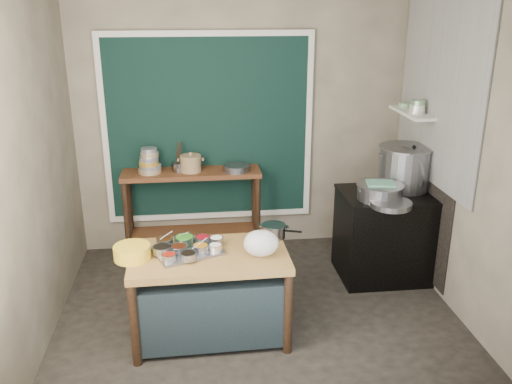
{
  "coord_description": "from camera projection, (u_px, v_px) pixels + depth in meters",
  "views": [
    {
      "loc": [
        -0.51,
        -4.19,
        2.64
      ],
      "look_at": [
        0.01,
        0.25,
        1.05
      ],
      "focal_mm": 38.0,
      "sensor_mm": 36.0,
      "label": 1
    }
  ],
  "objects": [
    {
      "name": "stock_pot",
      "position": [
        404.0,
        168.0,
        5.31
      ],
      "size": [
        0.61,
        0.61,
        0.42
      ],
      "primitive_type": null,
      "rotation": [
        0.0,
        0.0,
        0.14
      ],
      "color": "gray",
      "rests_on": "stove_top"
    },
    {
      "name": "back_wall",
      "position": [
        241.0,
        123.0,
        5.81
      ],
      "size": [
        3.5,
        0.02,
        2.8
      ],
      "primitive_type": "cube",
      "color": "gray",
      "rests_on": "floor"
    },
    {
      "name": "green_cloth",
      "position": [
        381.0,
        183.0,
        5.03
      ],
      "size": [
        0.28,
        0.24,
        0.02
      ],
      "primitive_type": "cube",
      "rotation": [
        0.0,
        0.0,
        -0.18
      ],
      "color": "#5E9B79",
      "rests_on": "steamer"
    },
    {
      "name": "wide_bowl",
      "position": [
        236.0,
        168.0,
        5.66
      ],
      "size": [
        0.32,
        0.32,
        0.07
      ],
      "primitive_type": "cylinder",
      "rotation": [
        0.0,
        0.0,
        0.2
      ],
      "color": "gray",
      "rests_on": "back_counter"
    },
    {
      "name": "stove_top",
      "position": [
        389.0,
        195.0,
        5.24
      ],
      "size": [
        0.92,
        0.69,
        0.03
      ],
      "primitive_type": "cube",
      "color": "black",
      "rests_on": "stove_block"
    },
    {
      "name": "wall_shelf",
      "position": [
        412.0,
        113.0,
        5.31
      ],
      "size": [
        0.22,
        0.7,
        0.03
      ],
      "primitive_type": "cube",
      "color": "beige",
      "rests_on": "right_wall"
    },
    {
      "name": "plastic_bag_a",
      "position": [
        261.0,
        243.0,
        4.22
      ],
      "size": [
        0.34,
        0.32,
        0.21
      ],
      "primitive_type": "ellipsoid",
      "rotation": [
        0.0,
        0.0,
        -0.35
      ],
      "color": "white",
      "rests_on": "prep_table"
    },
    {
      "name": "condiment_bowls",
      "position": [
        185.0,
        246.0,
        4.29
      ],
      "size": [
        0.56,
        0.42,
        0.06
      ],
      "color": "gray",
      "rests_on": "condiment_tray"
    },
    {
      "name": "curtain_frame",
      "position": [
        209.0,
        129.0,
        5.74
      ],
      "size": [
        2.22,
        0.03,
        2.02
      ],
      "primitive_type": null,
      "color": "beige",
      "rests_on": "back_wall"
    },
    {
      "name": "shallow_pan",
      "position": [
        391.0,
        204.0,
        4.89
      ],
      "size": [
        0.47,
        0.47,
        0.05
      ],
      "primitive_type": "cylinder",
      "rotation": [
        0.0,
        0.0,
        -0.32
      ],
      "color": "gray",
      "rests_on": "stove_top"
    },
    {
      "name": "left_wall",
      "position": [
        33.0,
        170.0,
        4.2
      ],
      "size": [
        0.02,
        3.0,
        2.8
      ],
      "primitive_type": "cube",
      "color": "gray",
      "rests_on": "floor"
    },
    {
      "name": "floor",
      "position": [
        258.0,
        313.0,
        4.87
      ],
      "size": [
        3.5,
        3.0,
        0.02
      ],
      "primitive_type": "cube",
      "color": "#302B24",
      "rests_on": "ground"
    },
    {
      "name": "back_counter",
      "position": [
        193.0,
        213.0,
        5.84
      ],
      "size": [
        1.45,
        0.4,
        0.95
      ],
      "primitive_type": "cube",
      "color": "#5B331A",
      "rests_on": "floor"
    },
    {
      "name": "utensil_cup",
      "position": [
        179.0,
        166.0,
        5.67
      ],
      "size": [
        0.2,
        0.2,
        0.1
      ],
      "primitive_type": "cylinder",
      "rotation": [
        0.0,
        0.0,
        0.29
      ],
      "color": "gray",
      "rests_on": "back_counter"
    },
    {
      "name": "yellow_basin",
      "position": [
        132.0,
        252.0,
        4.18
      ],
      "size": [
        0.36,
        0.36,
        0.11
      ],
      "primitive_type": "cylinder",
      "rotation": [
        0.0,
        0.0,
        -0.29
      ],
      "color": "gold",
      "rests_on": "prep_table"
    },
    {
      "name": "plastic_bag_b",
      "position": [
        257.0,
        239.0,
        4.36
      ],
      "size": [
        0.23,
        0.2,
        0.15
      ],
      "primitive_type": "ellipsoid",
      "rotation": [
        0.0,
        0.0,
        -0.22
      ],
      "color": "white",
      "rests_on": "prep_table"
    },
    {
      "name": "shelf_bowl_stack",
      "position": [
        417.0,
        107.0,
        5.18
      ],
      "size": [
        0.16,
        0.16,
        0.13
      ],
      "color": "silver",
      "rests_on": "wall_shelf"
    },
    {
      "name": "steamer",
      "position": [
        380.0,
        192.0,
        5.06
      ],
      "size": [
        0.55,
        0.55,
        0.15
      ],
      "primitive_type": null,
      "rotation": [
        0.0,
        0.0,
        0.26
      ],
      "color": "gray",
      "rests_on": "stove_top"
    },
    {
      "name": "stove_block",
      "position": [
        386.0,
        236.0,
        5.39
      ],
      "size": [
        0.9,
        0.68,
        0.85
      ],
      "primitive_type": "cube",
      "color": "black",
      "rests_on": "floor"
    },
    {
      "name": "pot_lid",
      "position": [
        410.0,
        168.0,
        5.25
      ],
      "size": [
        0.2,
        0.47,
        0.45
      ],
      "primitive_type": "cylinder",
      "rotation": [
        0.0,
        1.36,
        0.2
      ],
      "color": "gray",
      "rests_on": "stove_top"
    },
    {
      "name": "bowl_stack",
      "position": [
        150.0,
        162.0,
        5.58
      ],
      "size": [
        0.23,
        0.23,
        0.26
      ],
      "color": "tan",
      "rests_on": "back_counter"
    },
    {
      "name": "curtain_panel",
      "position": [
        209.0,
        129.0,
        5.75
      ],
      "size": [
        2.1,
        0.02,
        1.9
      ],
      "primitive_type": "cube",
      "color": "black",
      "rests_on": "back_wall"
    },
    {
      "name": "saucepan",
      "position": [
        274.0,
        231.0,
        4.56
      ],
      "size": [
        0.27,
        0.27,
        0.12
      ],
      "primitive_type": null,
      "rotation": [
        0.0,
        0.0,
        -0.32
      ],
      "color": "gray",
      "rests_on": "prep_table"
    },
    {
      "name": "soot_patch",
      "position": [
        422.0,
        205.0,
        5.43
      ],
      "size": [
        0.01,
        1.3,
        1.3
      ],
      "primitive_type": "cube",
      "color": "black",
      "rests_on": "right_wall"
    },
    {
      "name": "condiment_tray",
      "position": [
        188.0,
        251.0,
        4.29
      ],
      "size": [
        0.6,
        0.52,
        0.02
      ],
      "primitive_type": "cube",
      "rotation": [
        0.0,
        0.0,
        0.38
      ],
      "color": "gray",
      "rests_on": "prep_table"
    },
    {
      "name": "ceramic_crock",
      "position": [
        191.0,
        164.0,
        5.64
      ],
      "size": [
        0.23,
        0.23,
        0.16
      ],
      "primitive_type": null,
      "rotation": [
        0.0,
        0.0,
        -0.01
      ],
      "color": "#896A4B",
      "rests_on": "back_counter"
    },
    {
      "name": "shelf_bowl_green",
      "position": [
        405.0,
        105.0,
        5.49
      ],
      "size": [
        0.16,
        0.16,
        0.05
      ],
      "primitive_type": "cylinder",
      "rotation": [
        0.0,
        0.0,
        -0.29
      ],
      "color": "gray",
      "rests_on": "wall_shelf"
    },
    {
      "name": "prep_table",
      "position": [
        210.0,
        295.0,
        4.41
      ],
      "size": [
        1.26,
        0.74,
        0.75
      ],
      "primitive_type": "cube",
      "rotation": [
        0.0,
        0.0,
        0.02
      ],
      "color": "olive",
      "rests_on": "floor"
    },
    {
      "name": "right_wall",
      "position": [
        464.0,
        155.0,
        4.59
      ],
      "size": [
        0.02,
        3.0,
        2.8
      ],
      "primitive_type": "cube",
      "color": "gray",
      "rests_on": "floor"
    },
    {
      "name": "tile_panel",
      "position": [
        439.0,
        92.0,
        4.95
      ],
      "size": [
        0.02,
        1.7,
        1.7
      ],
      "primitive_type": "cube",
      "color": "#B2B2AA",
      "rests_on": "right_wall"
    }
  ]
}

